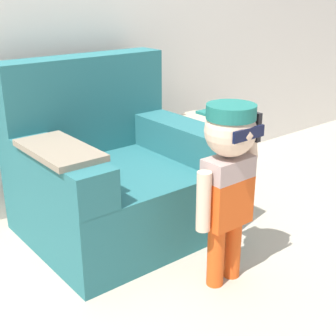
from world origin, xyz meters
The scene contains 4 objects.
ground_plane centered at (0.00, 0.00, 0.00)m, with size 10.00×10.00×0.00m, color #BCB29E.
armchair centered at (0.02, 0.06, 0.33)m, with size 1.03×0.90×0.96m.
person_child centered at (0.12, -0.72, 0.58)m, with size 0.35×0.26×0.86m.
side_table centered at (0.86, 0.20, 0.30)m, with size 0.34×0.34×0.50m.
Camera 1 is at (-1.29, -2.04, 1.32)m, focal length 50.00 mm.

